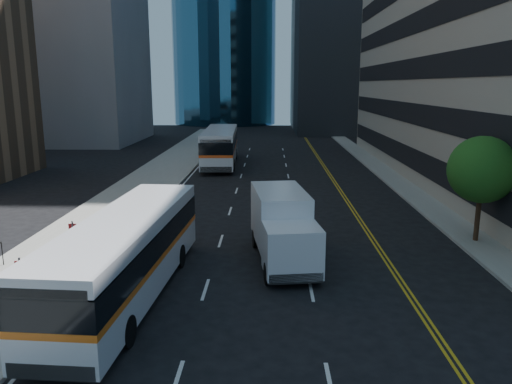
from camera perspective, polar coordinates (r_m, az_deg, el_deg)
ground at (r=17.40m, az=5.18°, el=-13.76°), size 160.00×160.00×0.00m
sidewalk_west at (r=42.36m, az=-11.29°, el=1.71°), size 5.00×90.00×0.15m
sidewalk_east at (r=42.52m, az=15.28°, el=1.55°), size 2.00×90.00×0.15m
midrise_west at (r=73.44m, az=-21.17°, el=19.14°), size 18.00×18.00×35.00m
street_tree at (r=25.99m, az=24.43°, el=2.33°), size 3.20×3.20×5.10m
bus_front at (r=18.64m, az=-14.55°, el=-6.83°), size 3.23×11.83×3.02m
bus_rear at (r=48.36m, az=-4.09°, el=5.33°), size 3.38×13.32×3.41m
box_truck at (r=21.63m, az=3.07°, el=-3.94°), size 2.99×6.55×3.02m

